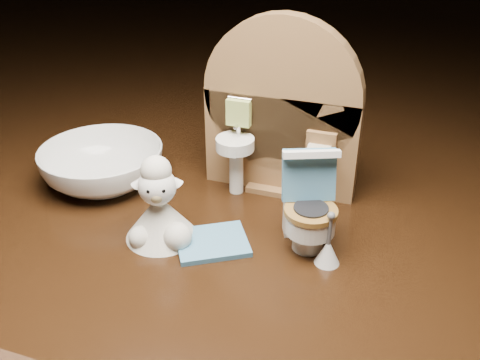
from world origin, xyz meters
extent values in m
cube|color=#3D220F|center=(0.00, 0.00, -0.05)|extent=(2.50, 2.50, 0.10)
cube|color=brown|center=(0.00, 0.07, 0.04)|extent=(0.13, 0.02, 0.09)
cylinder|color=brown|center=(0.00, 0.07, 0.09)|extent=(0.13, 0.02, 0.13)
cube|color=brown|center=(0.00, 0.07, 0.00)|extent=(0.05, 0.04, 0.01)
cylinder|color=white|center=(-0.03, 0.05, 0.02)|extent=(0.01, 0.01, 0.04)
cylinder|color=white|center=(-0.03, 0.04, 0.05)|extent=(0.03, 0.03, 0.01)
cylinder|color=silver|center=(-0.03, 0.05, 0.06)|extent=(0.00, 0.00, 0.01)
cube|color=#A8BA59|center=(-0.03, 0.05, 0.07)|extent=(0.02, 0.01, 0.02)
cube|color=brown|center=(0.04, 0.06, 0.05)|extent=(0.02, 0.01, 0.02)
cylinder|color=beige|center=(0.04, 0.05, 0.05)|extent=(0.02, 0.02, 0.02)
cylinder|color=white|center=(0.04, -0.01, 0.01)|extent=(0.02, 0.02, 0.02)
cylinder|color=white|center=(0.04, -0.01, 0.02)|extent=(0.04, 0.04, 0.02)
cylinder|color=brown|center=(0.04, -0.01, 0.03)|extent=(0.04, 0.04, 0.00)
cube|color=white|center=(0.04, 0.01, 0.02)|extent=(0.03, 0.02, 0.05)
cube|color=teal|center=(0.04, 0.00, 0.05)|extent=(0.04, 0.03, 0.04)
cube|color=white|center=(0.04, 0.00, 0.07)|extent=(0.04, 0.02, 0.01)
cylinder|color=#92BB29|center=(0.04, 0.01, 0.05)|extent=(0.01, 0.01, 0.01)
cube|color=teal|center=(-0.02, -0.03, 0.00)|extent=(0.07, 0.06, 0.00)
cone|color=white|center=(0.06, -0.03, 0.01)|extent=(0.02, 0.02, 0.02)
cylinder|color=#59595B|center=(0.06, -0.03, 0.03)|extent=(0.00, 0.00, 0.02)
sphere|color=#59595B|center=(0.06, -0.03, 0.04)|extent=(0.01, 0.01, 0.01)
cone|color=beige|center=(-0.06, -0.03, 0.02)|extent=(0.05, 0.05, 0.04)
sphere|color=beige|center=(-0.05, -0.04, 0.01)|extent=(0.02, 0.02, 0.02)
sphere|color=beige|center=(-0.07, -0.05, 0.01)|extent=(0.02, 0.02, 0.02)
sphere|color=white|center=(-0.06, -0.04, 0.04)|extent=(0.03, 0.03, 0.03)
sphere|color=#9C8858|center=(-0.06, -0.05, 0.04)|extent=(0.01, 0.01, 0.01)
sphere|color=beige|center=(-0.06, -0.03, 0.06)|extent=(0.02, 0.02, 0.02)
cone|color=white|center=(-0.08, -0.04, 0.05)|extent=(0.01, 0.01, 0.01)
cone|color=white|center=(-0.05, -0.03, 0.05)|extent=(0.01, 0.01, 0.01)
sphere|color=black|center=(-0.06, -0.05, 0.05)|extent=(0.00, 0.00, 0.00)
sphere|color=black|center=(-0.05, -0.04, 0.05)|extent=(0.00, 0.00, 0.00)
imported|color=white|center=(-0.15, 0.02, 0.02)|extent=(0.13, 0.13, 0.03)
camera|label=1|loc=(0.10, -0.33, 0.24)|focal=40.00mm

